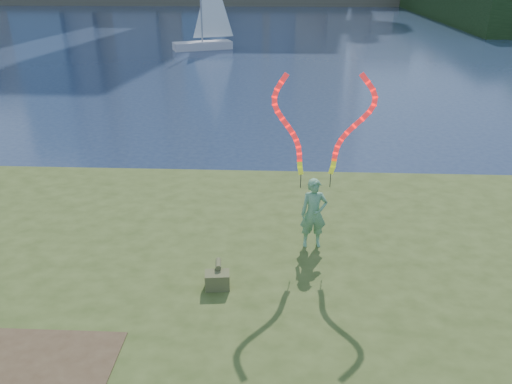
{
  "coord_description": "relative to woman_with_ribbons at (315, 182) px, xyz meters",
  "views": [
    {
      "loc": [
        1.76,
        -7.91,
        6.2
      ],
      "look_at": [
        1.33,
        1.0,
        2.09
      ],
      "focal_mm": 35.0,
      "sensor_mm": 36.0,
      "label": 1
    }
  ],
  "objects": [
    {
      "name": "ground",
      "position": [
        -2.51,
        -1.23,
        -2.24
      ],
      "size": [
        320.0,
        320.0,
        0.0
      ],
      "primitive_type": "plane",
      "color": "#1B2944",
      "rests_on": "ground"
    },
    {
      "name": "grassy_knoll",
      "position": [
        -2.51,
        -3.53,
        -1.9
      ],
      "size": [
        20.0,
        18.0,
        0.8
      ],
      "color": "#374619",
      "rests_on": "ground"
    },
    {
      "name": "woman_with_ribbons",
      "position": [
        0.0,
        0.0,
        0.0
      ],
      "size": [
        1.99,
        0.42,
        3.9
      ],
      "rotation": [
        0.0,
        0.0,
        0.1
      ],
      "color": "#10661D",
      "rests_on": "grassy_knoll"
    },
    {
      "name": "canvas_bag",
      "position": [
        -1.81,
        -1.62,
        -1.27
      ],
      "size": [
        0.47,
        0.53,
        0.42
      ],
      "rotation": [
        0.0,
        0.0,
        0.11
      ],
      "color": "#494E2C",
      "rests_on": "grassy_knoll"
    },
    {
      "name": "sailboat",
      "position": [
        -6.64,
        31.1,
        -0.99
      ],
      "size": [
        4.74,
        3.07,
        7.3
      ],
      "rotation": [
        0.0,
        0.0,
        0.39
      ],
      "color": "beige",
      "rests_on": "ground"
    }
  ]
}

